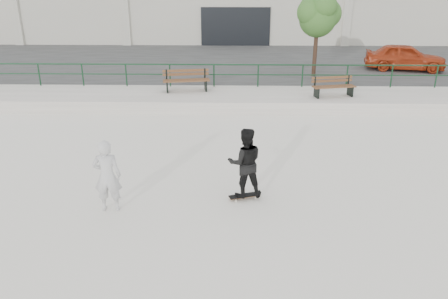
{
  "coord_description": "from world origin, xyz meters",
  "views": [
    {
      "loc": [
        -0.11,
        -8.81,
        5.1
      ],
      "look_at": [
        -0.35,
        2.0,
        0.86
      ],
      "focal_mm": 35.0,
      "sensor_mm": 36.0,
      "label": 1
    }
  ],
  "objects_px": {
    "seated_skater": "(107,176)",
    "red_car": "(405,57)",
    "tree": "(319,14)",
    "bench_right": "(333,87)",
    "bench_left": "(186,80)",
    "standing_skater": "(245,163)",
    "skateboard": "(244,196)"
  },
  "relations": [
    {
      "from": "bench_left",
      "to": "tree",
      "type": "relative_size",
      "value": 0.52
    },
    {
      "from": "seated_skater",
      "to": "bench_left",
      "type": "bearing_deg",
      "value": -98.79
    },
    {
      "from": "seated_skater",
      "to": "standing_skater",
      "type": "bearing_deg",
      "value": -172.79
    },
    {
      "from": "skateboard",
      "to": "standing_skater",
      "type": "relative_size",
      "value": 0.46
    },
    {
      "from": "bench_right",
      "to": "red_car",
      "type": "height_order",
      "value": "red_car"
    },
    {
      "from": "red_car",
      "to": "seated_skater",
      "type": "relative_size",
      "value": 2.35
    },
    {
      "from": "bench_right",
      "to": "seated_skater",
      "type": "relative_size",
      "value": 1.06
    },
    {
      "from": "bench_left",
      "to": "seated_skater",
      "type": "bearing_deg",
      "value": -104.68
    },
    {
      "from": "bench_left",
      "to": "bench_right",
      "type": "height_order",
      "value": "bench_left"
    },
    {
      "from": "bench_left",
      "to": "standing_skater",
      "type": "height_order",
      "value": "standing_skater"
    },
    {
      "from": "tree",
      "to": "skateboard",
      "type": "bearing_deg",
      "value": -106.95
    },
    {
      "from": "bench_right",
      "to": "standing_skater",
      "type": "bearing_deg",
      "value": -127.01
    },
    {
      "from": "bench_right",
      "to": "standing_skater",
      "type": "height_order",
      "value": "standing_skater"
    },
    {
      "from": "skateboard",
      "to": "standing_skater",
      "type": "height_order",
      "value": "standing_skater"
    },
    {
      "from": "bench_right",
      "to": "skateboard",
      "type": "distance_m",
      "value": 9.16
    },
    {
      "from": "skateboard",
      "to": "tree",
      "type": "bearing_deg",
      "value": 54.15
    },
    {
      "from": "bench_left",
      "to": "tree",
      "type": "bearing_deg",
      "value": 18.7
    },
    {
      "from": "red_car",
      "to": "seated_skater",
      "type": "distance_m",
      "value": 18.96
    },
    {
      "from": "tree",
      "to": "bench_right",
      "type": "bearing_deg",
      "value": -89.02
    },
    {
      "from": "bench_left",
      "to": "skateboard",
      "type": "height_order",
      "value": "bench_left"
    },
    {
      "from": "skateboard",
      "to": "standing_skater",
      "type": "distance_m",
      "value": 0.9
    },
    {
      "from": "skateboard",
      "to": "seated_skater",
      "type": "distance_m",
      "value": 3.34
    },
    {
      "from": "bench_left",
      "to": "standing_skater",
      "type": "relative_size",
      "value": 1.19
    },
    {
      "from": "tree",
      "to": "seated_skater",
      "type": "distance_m",
      "value": 15.03
    },
    {
      "from": "seated_skater",
      "to": "red_car",
      "type": "bearing_deg",
      "value": -133.36
    },
    {
      "from": "red_car",
      "to": "skateboard",
      "type": "distance_m",
      "value": 16.62
    },
    {
      "from": "skateboard",
      "to": "red_car",
      "type": "bearing_deg",
      "value": 38.82
    },
    {
      "from": "bench_left",
      "to": "standing_skater",
      "type": "distance_m",
      "value": 9.39
    },
    {
      "from": "bench_left",
      "to": "skateboard",
      "type": "bearing_deg",
      "value": -85.29
    },
    {
      "from": "bench_right",
      "to": "standing_skater",
      "type": "relative_size",
      "value": 1.06
    },
    {
      "from": "skateboard",
      "to": "standing_skater",
      "type": "xyz_separation_m",
      "value": [
        0.0,
        0.0,
        0.9
      ]
    },
    {
      "from": "red_car",
      "to": "skateboard",
      "type": "height_order",
      "value": "red_car"
    }
  ]
}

